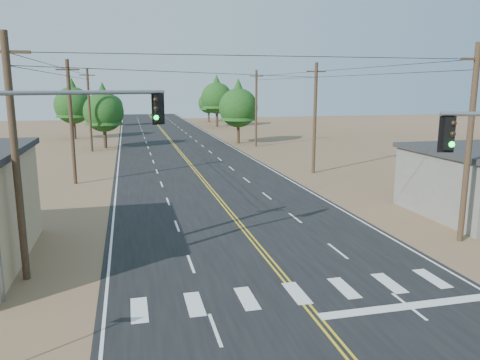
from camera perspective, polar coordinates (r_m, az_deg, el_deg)
name	(u,v)px	position (r m, az deg, el deg)	size (l,w,h in m)	color
road	(205,182)	(39.25, -4.29, -0.28)	(15.00, 200.00, 0.02)	black
utility_pole_left_near	(15,158)	(20.63, -25.70, 2.44)	(1.80, 0.30, 10.00)	#4C3826
utility_pole_left_mid	(71,122)	(40.30, -19.88, 6.72)	(1.80, 0.30, 10.00)	#4C3826
utility_pole_left_far	(89,110)	(60.19, -17.88, 8.17)	(1.80, 0.30, 10.00)	#4C3826
utility_pole_right_near	(469,143)	(26.12, 26.15, 4.06)	(1.80, 0.30, 10.00)	#4C3826
utility_pole_right_mid	(315,117)	(43.36, 9.11, 7.53)	(1.80, 0.30, 10.00)	#4C3826
utility_pole_right_far	(256,108)	(62.28, 1.98, 8.79)	(1.80, 0.30, 10.00)	#4C3826
signal_mast_left	(49,154)	(19.21, -22.29, 2.96)	(6.66, 3.11, 7.89)	gray
tree_left_near	(103,108)	(62.91, -16.32, 8.43)	(5.08, 5.08, 8.46)	#3F2D1E
tree_left_mid	(73,101)	(75.67, -19.72, 9.00)	(5.53, 5.53, 9.22)	#3F2D1E
tree_left_far	(112,104)	(98.21, -15.39, 8.95)	(4.37, 4.37, 7.28)	#3F2D1E
tree_right_near	(238,104)	(65.66, -0.21, 9.28)	(5.40, 5.40, 9.01)	#3F2D1E
tree_right_mid	(217,95)	(93.34, -2.86, 10.32)	(6.10, 6.10, 10.16)	#3F2D1E
tree_right_far	(209,101)	(106.21, -3.85, 9.60)	(4.58, 4.58, 7.64)	#3F2D1E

